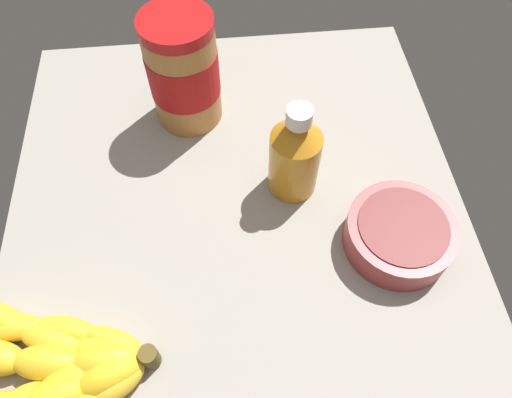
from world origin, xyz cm
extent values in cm
cube|color=gray|center=(0.00, 0.00, -2.40)|extent=(81.48, 59.40, 4.79)
ellipsoid|color=yellow|center=(9.50, -14.64, 1.48)|extent=(5.82, 7.72, 2.96)
ellipsoid|color=yellow|center=(7.52, -19.97, 1.48)|extent=(4.64, 7.66, 2.96)
ellipsoid|color=yellow|center=(6.68, -25.60, 1.48)|extent=(3.27, 7.27, 2.96)
ellipsoid|color=gold|center=(10.42, -15.27, 1.57)|extent=(4.77, 8.38, 3.14)
ellipsoid|color=gold|center=(8.56, -21.28, 1.57)|extent=(5.87, 8.49, 3.14)
ellipsoid|color=gold|center=(5.73, -26.90, 1.57)|extent=(6.80, 8.37, 3.14)
ellipsoid|color=yellow|center=(11.38, -15.27, 1.86)|extent=(3.80, 7.64, 3.73)
ellipsoid|color=yellow|center=(10.95, -21.32, 1.86)|extent=(4.70, 8.03, 3.73)
ellipsoid|color=yellow|center=(11.97, -14.51, 1.71)|extent=(4.21, 6.22, 3.43)
ellipsoid|color=yellow|center=(12.99, -19.02, 1.71)|extent=(5.01, 6.56, 3.43)
ellipsoid|color=yellow|center=(12.88, -14.77, 1.87)|extent=(5.89, 7.85, 3.75)
ellipsoid|color=yellow|center=(14.42, -20.15, 1.87)|extent=(5.15, 7.64, 3.75)
ellipsoid|color=gold|center=(13.63, -13.93, 1.51)|extent=(5.87, 6.63, 3.02)
cylinder|color=brown|center=(11.43, -10.73, 1.80)|extent=(2.00, 2.00, 3.00)
cylinder|color=#B27238|center=(-24.30, -5.65, 7.43)|extent=(9.52, 9.52, 14.85)
cylinder|color=#B71414|center=(-24.30, -5.65, 8.17)|extent=(9.71, 9.71, 6.68)
cylinder|color=#B71414|center=(-24.30, -5.65, 15.67)|extent=(9.59, 9.59, 1.63)
cylinder|color=orange|center=(-10.15, 7.61, 4.75)|extent=(6.46, 6.46, 9.49)
cone|color=orange|center=(-10.15, 7.61, 10.85)|extent=(6.46, 6.46, 2.72)
cylinder|color=white|center=(-10.15, 7.61, 13.25)|extent=(3.07, 3.07, 2.08)
cylinder|color=#993838|center=(0.13, 19.20, 2.09)|extent=(13.17, 13.17, 4.17)
cylinder|color=maroon|center=(0.13, 19.20, 2.49)|extent=(10.80, 10.80, 3.75)
camera|label=1|loc=(24.94, -0.84, 52.63)|focal=33.04mm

